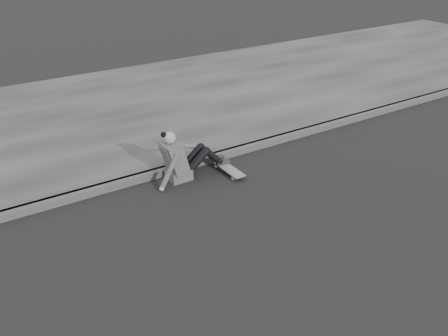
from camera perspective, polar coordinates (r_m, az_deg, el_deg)
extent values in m
plane|color=black|center=(8.03, 18.39, -3.32)|extent=(80.00, 80.00, 0.00)
cube|color=#434343|center=(9.59, 6.77, 3.44)|extent=(24.00, 0.16, 0.12)
cube|color=#383838|center=(11.90, -2.49, 8.36)|extent=(24.00, 6.00, 0.12)
cylinder|color=#AAA9A4|center=(8.13, 1.02, -1.17)|extent=(0.03, 0.05, 0.05)
cylinder|color=#AAA9A4|center=(8.21, 1.89, -0.90)|extent=(0.03, 0.05, 0.05)
cylinder|color=#AAA9A4|center=(8.52, -0.92, 0.22)|extent=(0.03, 0.05, 0.05)
cylinder|color=#AAA9A4|center=(8.59, -0.08, 0.46)|extent=(0.03, 0.05, 0.05)
cube|color=#29282B|center=(8.16, 1.46, -0.87)|extent=(0.16, 0.04, 0.03)
cube|color=#29282B|center=(8.54, -0.50, 0.51)|extent=(0.16, 0.04, 0.03)
cube|color=slate|center=(8.34, 0.46, -0.01)|extent=(0.20, 0.78, 0.02)
cube|color=#4C4C4F|center=(8.17, -5.20, -0.67)|extent=(0.36, 0.34, 0.18)
cube|color=#4C4C4F|center=(7.99, -5.75, 1.37)|extent=(0.37, 0.40, 0.57)
cube|color=#4C4C4F|center=(7.88, -6.62, 1.93)|extent=(0.14, 0.30, 0.20)
cylinder|color=#979797|center=(7.87, -6.15, 2.85)|extent=(0.09, 0.09, 0.08)
sphere|color=#979797|center=(7.83, -6.25, 3.44)|extent=(0.20, 0.20, 0.20)
sphere|color=black|center=(7.78, -6.93, 3.81)|extent=(0.09, 0.09, 0.09)
cylinder|color=black|center=(8.14, -3.01, 0.86)|extent=(0.43, 0.13, 0.39)
cylinder|color=black|center=(8.28, -3.64, 1.32)|extent=(0.43, 0.13, 0.39)
cylinder|color=black|center=(8.28, -1.21, 1.33)|extent=(0.35, 0.11, 0.36)
cylinder|color=black|center=(8.42, -1.86, 1.77)|extent=(0.35, 0.11, 0.36)
sphere|color=black|center=(8.16, -2.03, 1.99)|extent=(0.13, 0.13, 0.13)
sphere|color=black|center=(8.30, -2.67, 2.43)|extent=(0.13, 0.13, 0.13)
cube|color=#2A2A2A|center=(8.44, -0.14, 0.66)|extent=(0.24, 0.08, 0.07)
cube|color=#2A2A2A|center=(8.58, -0.79, 1.11)|extent=(0.24, 0.08, 0.07)
cylinder|color=#4C4C4F|center=(7.80, -6.28, -0.47)|extent=(0.38, 0.08, 0.58)
sphere|color=#979797|center=(7.86, -7.13, -2.39)|extent=(0.08, 0.08, 0.08)
cylinder|color=#4C4C4F|center=(8.19, -4.80, 2.55)|extent=(0.48, 0.08, 0.21)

